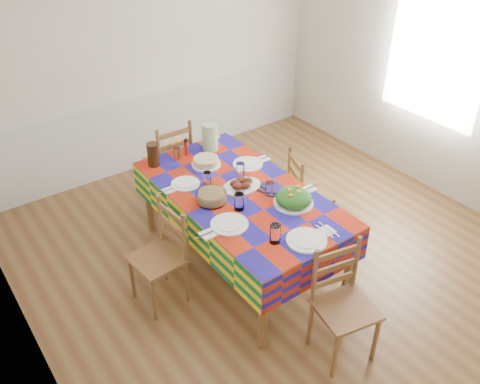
{
  "coord_description": "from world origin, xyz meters",
  "views": [
    {
      "loc": [
        -2.53,
        -2.74,
        3.27
      ],
      "look_at": [
        -0.42,
        0.17,
        0.89
      ],
      "focal_mm": 38.0,
      "sensor_mm": 36.0,
      "label": 1
    }
  ],
  "objects_px": {
    "dining_table": "(240,200)",
    "meat_platter": "(241,185)",
    "green_pitcher": "(210,137)",
    "tea_pitcher": "(153,155)",
    "chair_far": "(171,162)",
    "chair_left": "(161,257)",
    "chair_right": "(306,194)",
    "chair_near": "(342,305)"
  },
  "relations": [
    {
      "from": "dining_table",
      "to": "tea_pitcher",
      "type": "bearing_deg",
      "value": 114.59
    },
    {
      "from": "green_pitcher",
      "to": "chair_right",
      "type": "xyz_separation_m",
      "value": [
        0.6,
        -0.8,
        -0.49
      ]
    },
    {
      "from": "green_pitcher",
      "to": "chair_far",
      "type": "xyz_separation_m",
      "value": [
        -0.22,
        0.47,
        -0.44
      ]
    },
    {
      "from": "green_pitcher",
      "to": "chair_right",
      "type": "relative_size",
      "value": 0.3
    },
    {
      "from": "dining_table",
      "to": "meat_platter",
      "type": "height_order",
      "value": "meat_platter"
    },
    {
      "from": "meat_platter",
      "to": "chair_left",
      "type": "distance_m",
      "value": 0.94
    },
    {
      "from": "tea_pitcher",
      "to": "chair_near",
      "type": "height_order",
      "value": "tea_pitcher"
    },
    {
      "from": "green_pitcher",
      "to": "chair_far",
      "type": "height_order",
      "value": "green_pitcher"
    },
    {
      "from": "chair_far",
      "to": "chair_right",
      "type": "xyz_separation_m",
      "value": [
        0.82,
        -1.27,
        -0.04
      ]
    },
    {
      "from": "chair_near",
      "to": "chair_far",
      "type": "height_order",
      "value": "chair_far"
    },
    {
      "from": "dining_table",
      "to": "chair_far",
      "type": "height_order",
      "value": "chair_far"
    },
    {
      "from": "meat_platter",
      "to": "chair_far",
      "type": "distance_m",
      "value": 1.28
    },
    {
      "from": "dining_table",
      "to": "green_pitcher",
      "type": "distance_m",
      "value": 0.88
    },
    {
      "from": "meat_platter",
      "to": "chair_near",
      "type": "xyz_separation_m",
      "value": [
        -0.04,
        -1.34,
        -0.35
      ]
    },
    {
      "from": "meat_platter",
      "to": "tea_pitcher",
      "type": "relative_size",
      "value": 1.62
    },
    {
      "from": "chair_far",
      "to": "chair_right",
      "type": "height_order",
      "value": "chair_far"
    },
    {
      "from": "chair_far",
      "to": "chair_right",
      "type": "relative_size",
      "value": 1.09
    },
    {
      "from": "dining_table",
      "to": "meat_platter",
      "type": "distance_m",
      "value": 0.14
    },
    {
      "from": "chair_near",
      "to": "dining_table",
      "type": "bearing_deg",
      "value": 101.73
    },
    {
      "from": "chair_near",
      "to": "chair_left",
      "type": "xyz_separation_m",
      "value": [
        -0.83,
        1.29,
        -0.01
      ]
    },
    {
      "from": "tea_pitcher",
      "to": "meat_platter",
      "type": "bearing_deg",
      "value": -61.23
    },
    {
      "from": "tea_pitcher",
      "to": "chair_left",
      "type": "height_order",
      "value": "tea_pitcher"
    },
    {
      "from": "chair_left",
      "to": "chair_near",
      "type": "bearing_deg",
      "value": 27.69
    },
    {
      "from": "dining_table",
      "to": "chair_left",
      "type": "height_order",
      "value": "chair_left"
    },
    {
      "from": "meat_platter",
      "to": "green_pitcher",
      "type": "distance_m",
      "value": 0.79
    },
    {
      "from": "meat_platter",
      "to": "green_pitcher",
      "type": "bearing_deg",
      "value": 77.6
    },
    {
      "from": "dining_table",
      "to": "tea_pitcher",
      "type": "distance_m",
      "value": 0.97
    },
    {
      "from": "chair_far",
      "to": "chair_left",
      "type": "relative_size",
      "value": 1.07
    },
    {
      "from": "tea_pitcher",
      "to": "chair_left",
      "type": "xyz_separation_m",
      "value": [
        -0.42,
        -0.86,
        -0.45
      ]
    },
    {
      "from": "chair_left",
      "to": "chair_right",
      "type": "relative_size",
      "value": 1.02
    },
    {
      "from": "chair_right",
      "to": "chair_left",
      "type": "bearing_deg",
      "value": 111.64
    },
    {
      "from": "tea_pitcher",
      "to": "chair_right",
      "type": "distance_m",
      "value": 1.55
    },
    {
      "from": "tea_pitcher",
      "to": "chair_near",
      "type": "relative_size",
      "value": 0.24
    },
    {
      "from": "dining_table",
      "to": "chair_far",
      "type": "distance_m",
      "value": 1.31
    },
    {
      "from": "chair_near",
      "to": "green_pitcher",
      "type": "bearing_deg",
      "value": 95.65
    },
    {
      "from": "dining_table",
      "to": "chair_right",
      "type": "relative_size",
      "value": 2.25
    },
    {
      "from": "chair_near",
      "to": "chair_left",
      "type": "height_order",
      "value": "chair_near"
    },
    {
      "from": "dining_table",
      "to": "chair_right",
      "type": "xyz_separation_m",
      "value": [
        0.82,
        0.02,
        -0.26
      ]
    },
    {
      "from": "meat_platter",
      "to": "tea_pitcher",
      "type": "height_order",
      "value": "tea_pitcher"
    },
    {
      "from": "meat_platter",
      "to": "chair_near",
      "type": "bearing_deg",
      "value": -91.78
    },
    {
      "from": "tea_pitcher",
      "to": "chair_right",
      "type": "relative_size",
      "value": 0.25
    },
    {
      "from": "green_pitcher",
      "to": "chair_right",
      "type": "height_order",
      "value": "green_pitcher"
    }
  ]
}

